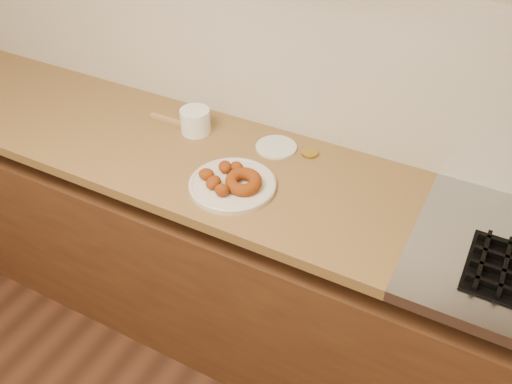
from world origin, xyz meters
TOP-DOWN VIEW (x-y plane):
  - wall_back at (0.00, 2.00)m, footprint 4.00×0.02m
  - base_cabinet at (0.00, 1.69)m, footprint 3.60×0.60m
  - butcher_block at (-0.65, 1.69)m, footprint 2.30×0.62m
  - backsplash at (0.00, 1.99)m, footprint 3.60×0.02m
  - donut_plate at (-0.09, 1.58)m, footprint 0.29×0.29m
  - ring_donut at (-0.05, 1.58)m, footprint 0.18×0.18m
  - fried_dough_chunks at (-0.13, 1.57)m, footprint 0.15×0.19m
  - plastic_tub at (-0.38, 1.81)m, footprint 0.14×0.14m
  - tub_lid at (-0.06, 1.85)m, footprint 0.20×0.20m
  - brass_jar_lid at (0.06, 1.87)m, footprint 0.07×0.07m
  - wooden_utensil at (-0.52, 1.82)m, footprint 0.17×0.02m

SIDE VIEW (x-z plane):
  - base_cabinet at x=0.00m, z-range 0.00..0.77m
  - butcher_block at x=-0.65m, z-range 0.86..0.90m
  - tub_lid at x=-0.06m, z-range 0.90..0.91m
  - brass_jar_lid at x=0.06m, z-range 0.90..0.91m
  - wooden_utensil at x=-0.52m, z-range 0.90..0.91m
  - donut_plate at x=-0.09m, z-range 0.90..0.92m
  - fried_dough_chunks at x=-0.13m, z-range 0.91..0.96m
  - ring_donut at x=-0.05m, z-range 0.91..0.97m
  - plastic_tub at x=-0.38m, z-range 0.90..0.99m
  - backsplash at x=0.00m, z-range 0.90..1.50m
  - wall_back at x=0.00m, z-range 0.00..2.70m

